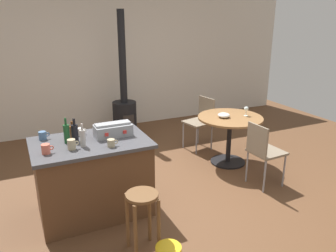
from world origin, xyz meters
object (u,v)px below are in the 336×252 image
Objects in this scene: wooden_stool at (142,210)px; cup_0 at (80,132)px; serving_bowl at (224,115)px; wine_glass at (246,109)px; folding_chair_near at (263,149)px; dining_table at (230,128)px; kitchen_island at (93,177)px; folding_chair_far at (201,119)px; wood_stove at (124,108)px; cup_3 at (43,135)px; cup_4 at (46,149)px; bottle_2 at (75,133)px; bottle_3 at (72,132)px; cup_2 at (72,144)px; bottle_0 at (67,133)px; bottle_1 at (83,138)px; toolbox at (113,130)px; cup_1 at (111,143)px.

wooden_stool is 5.34× the size of cup_0.
wine_glass is at bearing -10.99° from serving_bowl.
serving_bowl is at bearing 95.83° from folding_chair_near.
cup_0 is (-2.25, -0.25, 0.36)m from dining_table.
folding_chair_far is (2.12, 1.21, 0.07)m from kitchen_island.
wood_stove is 2.65m from cup_3.
cup_4 is 2.65m from serving_bowl.
bottle_3 is at bearing 93.92° from bottle_2.
wooden_stool is 1.00m from cup_2.
cup_2 is (-2.34, -1.36, 0.42)m from folding_chair_far.
bottle_0 is 0.33m from cup_4.
bottle_2 is 2.16× the size of cup_4.
bottle_0 is 1.43× the size of bottle_3.
bottle_0 is 2.35× the size of cup_3.
wooden_stool is 4.35× the size of wine_glass.
bottle_0 is (-2.41, 0.36, 0.47)m from folding_chair_near.
bottle_1 reaches higher than cup_4.
cup_1 is (-0.11, -0.31, -0.03)m from toolbox.
cup_4 is (-0.64, 0.09, 0.01)m from cup_1.
bottle_1 is at bearing -79.42° from bottle_3.
wood_stove is (-0.97, 1.14, 0.02)m from folding_chair_far.
bottle_3 is at bearing -18.20° from cup_3.
wooden_stool is at bearing -105.25° from wood_stove.
folding_chair_far is 1.50m from wood_stove.
cup_0 is at bearing 46.90° from bottle_0.
wooden_stool is 3.18× the size of bottle_3.
bottle_2 reaches higher than cup_0.
dining_table is 4.92× the size of bottle_3.
dining_table is at bearing -60.41° from wood_stove.
bottle_1 is 2.06× the size of cup_4.
kitchen_island is 10.59× the size of cup_2.
toolbox reaches higher than cup_1.
folding_chair_near is 2.48m from bottle_0.
bottle_3 is at bearing 55.75° from bottle_0.
cup_1 is 2.07m from serving_bowl.
cup_3 is at bearing 122.07° from wooden_stool.
wine_glass is (0.27, 0.75, 0.33)m from folding_chair_near.
wine_glass is at bearing 12.49° from cup_2.
wine_glass is (0.24, -0.05, 0.28)m from dining_table.
bottle_2 is (-0.41, 0.94, 0.54)m from wooden_stool.
cup_0 is at bearing -175.60° from wine_glass.
kitchen_island is 3.04× the size of toolbox.
wine_glass is (2.67, 0.38, -0.14)m from bottle_0.
toolbox is 1.67× the size of bottle_1.
dining_table is at bearing 7.67° from bottle_3.
folding_chair_near is 2.09× the size of toolbox.
cup_1 reaches higher than wine_glass.
bottle_3 is 1.69× the size of cup_1.
folding_chair_far is at bearing 96.36° from dining_table.
kitchen_island is at bearing -30.75° from cup_3.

